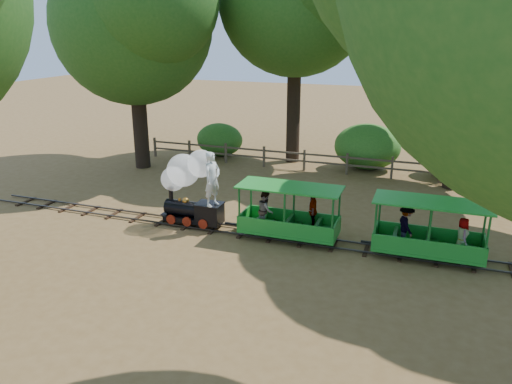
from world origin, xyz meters
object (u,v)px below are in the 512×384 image
(carriage_front, at_px, (288,217))
(fence, at_px, (325,160))
(locomotive, at_px, (190,182))
(carriage_rear, at_px, (426,234))

(carriage_front, bearing_deg, fence, 93.57)
(locomotive, xyz_separation_m, fence, (2.89, 7.95, -0.97))
(locomotive, distance_m, fence, 8.51)
(locomotive, xyz_separation_m, carriage_rear, (7.54, -0.04, -0.79))
(carriage_front, height_order, carriage_rear, same)
(locomotive, distance_m, carriage_rear, 7.58)
(carriage_rear, height_order, fence, carriage_rear)
(locomotive, height_order, carriage_rear, locomotive)
(carriage_front, bearing_deg, locomotive, 179.29)
(carriage_front, xyz_separation_m, carriage_rear, (4.15, 0.00, -0.01))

